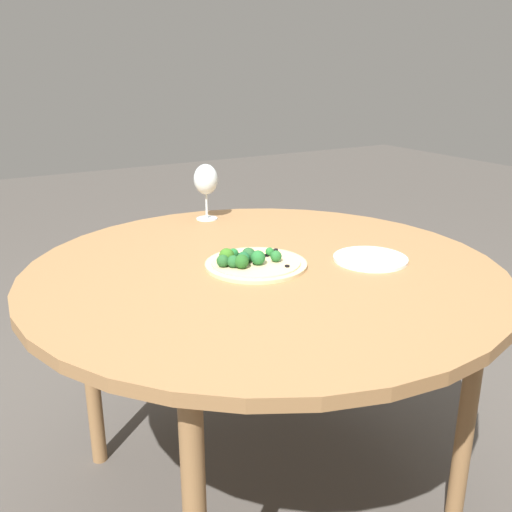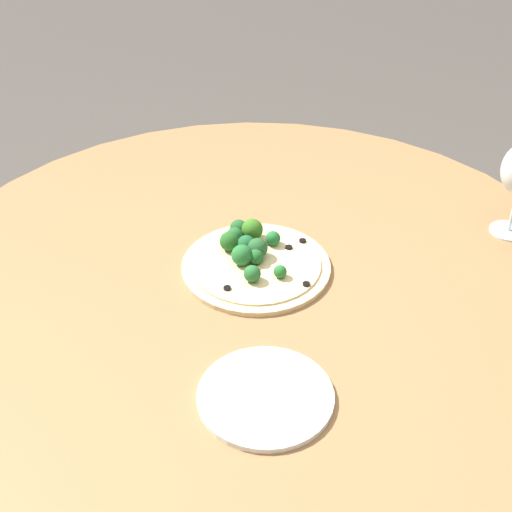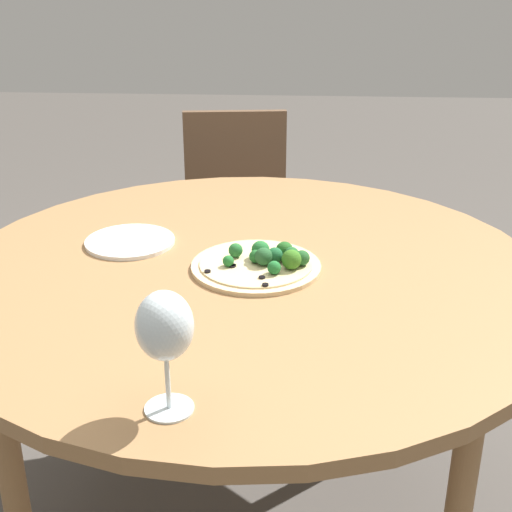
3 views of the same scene
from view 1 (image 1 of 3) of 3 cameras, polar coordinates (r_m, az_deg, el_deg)
name	(u,v)px [view 1 (image 1 of 3)]	position (r m, az deg, el deg)	size (l,w,h in m)	color
ground_plane	(263,489)	(2.00, 0.68, -22.29)	(12.00, 12.00, 0.00)	#4C4742
dining_table	(264,286)	(1.63, 0.78, -3.02)	(1.34, 1.34, 0.77)	olive
pizza	(252,262)	(1.59, -0.38, -0.59)	(0.29, 0.29, 0.06)	#DBBC89
wine_glass	(206,181)	(2.06, -5.04, 7.52)	(0.09, 0.09, 0.20)	silver
plate_near	(370,259)	(1.68, 11.37, -0.27)	(0.21, 0.21, 0.01)	white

